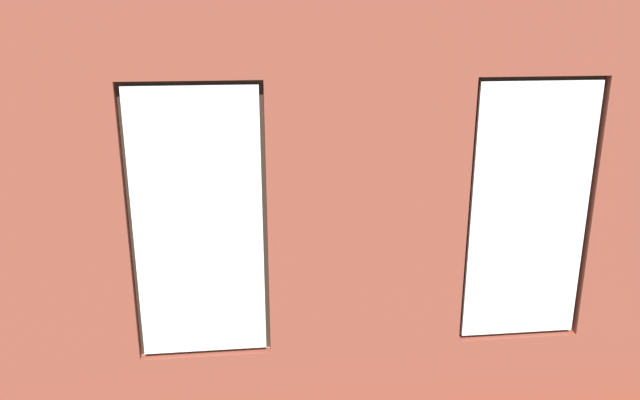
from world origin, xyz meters
The scene contains 17 objects.
ground_plane centered at (0.00, 0.00, -0.05)m, with size 7.28×5.69×0.10m, color brown.
brick_wall_with_windows centered at (0.00, 2.46, 1.55)m, with size 6.68×0.30×3.12m.
couch_by_window centered at (0.71, 1.81, 0.33)m, with size 1.90×0.87×0.80m.
couch_left centered at (-2.64, 0.59, 0.33)m, with size 0.92×1.74×0.80m.
coffee_table centered at (0.32, -0.29, 0.40)m, with size 1.54×0.90×0.45m.
cup_ceramic centered at (-0.10, -0.45, 0.49)m, with size 0.07×0.07×0.08m, color #33567F.
table_plant_small centered at (0.32, -0.29, 0.55)m, with size 0.12×0.12×0.19m.
remote_black centered at (0.21, -0.16, 0.46)m, with size 0.05×0.17×0.02m, color black.
remote_silver centered at (0.52, -0.40, 0.46)m, with size 0.05×0.17×0.02m, color #B2B2B7.
remote_gray centered at (0.79, -0.16, 0.46)m, with size 0.05×0.17×0.02m, color #59595B.
media_console centered at (2.99, 0.47, 0.26)m, with size 1.04×0.42×0.51m, color black.
tv_flatscreen centered at (2.99, 0.47, 0.90)m, with size 1.10×0.20×0.77m.
papasan_chair centered at (0.25, -1.75, 0.44)m, with size 1.09×1.09×0.69m.
potted_plant_between_couches centered at (-0.67, 1.76, 0.59)m, with size 0.93×0.90×1.16m.
potted_plant_mid_room_small centered at (-0.66, -0.68, 0.39)m, with size 0.37×0.37×0.56m.
potted_plant_beside_window_right centered at (2.08, 1.90, 0.55)m, with size 0.97×0.89×1.40m.
potted_plant_near_tv centered at (2.44, 1.44, 0.55)m, with size 0.63×0.63×0.87m.
Camera 1 is at (0.77, 6.45, 2.99)m, focal length 35.00 mm.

